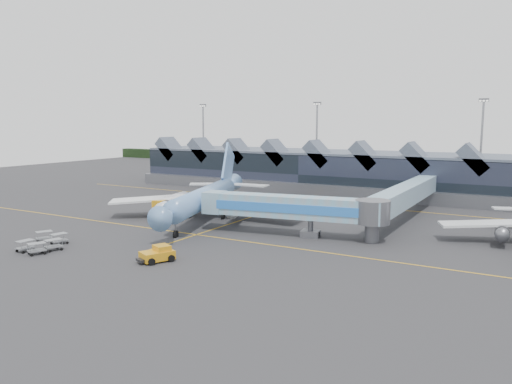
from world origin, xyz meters
The scene contains 10 objects.
ground centered at (0.00, 0.00, 0.00)m, with size 260.00×260.00×0.00m, color #28282A.
taxi_stripes centered at (0.00, 10.00, 0.01)m, with size 120.00×60.00×0.01m.
tree_line_far centered at (0.00, 110.00, 2.00)m, with size 260.00×4.00×4.00m, color black.
terminal centered at (-5.07, 47.35, 4.88)m, with size 90.00×22.25×12.52m.
light_masts centered at (21.00, 62.80, 12.49)m, with size 132.40×42.56×22.45m.
main_airliner centered at (-6.15, 3.17, 3.79)m, with size 33.19×39.11×12.88m.
jet_bridge centered at (14.07, -1.18, 4.10)m, with size 27.77×8.25×6.03m.
fuel_truck centered at (-13.23, 3.02, 2.07)m, with size 4.83×11.11×3.70m.
pushback_tug centered at (4.54, -21.81, 0.85)m, with size 3.89×4.72×1.90m.
baggage_carts centered at (-12.60, -24.51, 0.82)m, with size 7.24×7.39×1.46m.
Camera 1 is at (43.70, -66.21, 16.55)m, focal length 35.00 mm.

